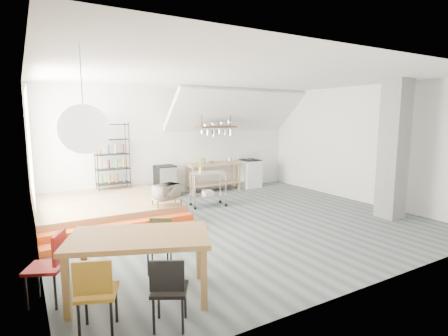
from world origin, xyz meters
TOP-DOWN VIEW (x-y plane):
  - floor at (0.00, 0.00)m, footprint 8.00×8.00m
  - wall_back at (0.00, 3.50)m, footprint 8.00×0.04m
  - wall_left at (-4.00, 0.00)m, footprint 0.04×7.00m
  - wall_right at (4.00, 0.00)m, footprint 0.04×7.00m
  - ceiling at (0.00, 0.00)m, footprint 8.00×7.00m
  - slope_ceiling at (1.80, 2.90)m, footprint 4.40×1.44m
  - window_pane at (-3.98, 1.50)m, footprint 0.02×2.50m
  - platform at (-2.50, 2.00)m, footprint 3.00×3.00m
  - step_lower at (-2.50, 0.05)m, footprint 3.00×0.35m
  - step_upper at (-2.50, 0.40)m, footprint 3.00×0.35m
  - concrete_column at (3.30, -1.50)m, footprint 0.50×0.50m
  - kitchen_counter at (1.10, 3.15)m, footprint 1.80×0.60m
  - stove at (2.50, 3.16)m, footprint 0.60×0.60m
  - pot_rack at (1.13, 2.92)m, footprint 1.20×0.50m
  - wire_shelving at (-2.00, 3.20)m, footprint 0.88×0.38m
  - microwave_shelf at (-1.40, 0.75)m, footprint 0.60×0.40m
  - paper_lantern at (-3.46, -1.94)m, footprint 0.60×0.60m
  - dining_table at (-2.90, -2.17)m, footprint 2.01×1.59m
  - chair_mustard at (-3.56, -2.76)m, footprint 0.53×0.53m
  - chair_black at (-2.85, -3.04)m, footprint 0.53×0.53m
  - chair_olive at (-2.39, -1.53)m, footprint 0.50×0.50m
  - chair_red at (-3.91, -1.76)m, footprint 0.56×0.56m
  - rolling_cart at (0.07, 1.57)m, footprint 0.99×0.67m
  - mini_fridge at (-0.50, 3.20)m, footprint 0.55×0.55m
  - microwave at (-1.40, 0.75)m, footprint 0.65×0.55m
  - bowl at (1.03, 3.10)m, footprint 0.24×0.24m

SIDE VIEW (x-z plane):
  - floor at x=0.00m, z-range 0.00..0.00m
  - step_lower at x=-2.50m, z-range 0.00..0.13m
  - step_upper at x=-2.50m, z-range 0.00..0.27m
  - platform at x=-2.50m, z-range 0.00..0.40m
  - mini_fridge at x=-0.50m, z-range 0.00..0.94m
  - chair_olive at x=-2.39m, z-range 0.08..0.88m
  - stove at x=2.50m, z-range -0.11..1.07m
  - chair_black at x=-2.85m, z-range 0.08..0.94m
  - chair_mustard at x=-3.56m, z-range 0.09..0.99m
  - microwave_shelf at x=-1.40m, z-range 0.46..0.63m
  - chair_red at x=-3.91m, z-range 0.09..1.01m
  - rolling_cart at x=0.07m, z-range 0.13..1.04m
  - kitchen_counter at x=1.10m, z-range 0.17..1.08m
  - microwave at x=-1.40m, z-range 0.56..0.87m
  - dining_table at x=-2.90m, z-range 0.33..1.17m
  - bowl at x=1.03m, z-range 0.91..0.96m
  - wire_shelving at x=-2.00m, z-range 0.43..2.23m
  - wall_back at x=0.00m, z-range 0.00..3.20m
  - wall_left at x=-4.00m, z-range 0.00..3.20m
  - wall_right at x=4.00m, z-range 0.00..3.20m
  - concrete_column at x=3.30m, z-range 0.00..3.20m
  - window_pane at x=-3.98m, z-range 0.70..2.90m
  - pot_rack at x=1.13m, z-range 1.26..2.69m
  - paper_lantern at x=-3.46m, z-range 1.90..2.50m
  - slope_ceiling at x=1.80m, z-range 1.89..3.21m
  - ceiling at x=0.00m, z-range 3.19..3.21m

